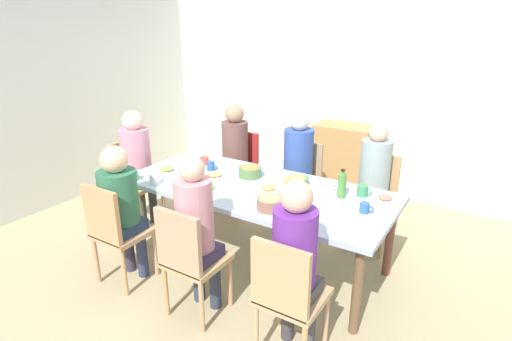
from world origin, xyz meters
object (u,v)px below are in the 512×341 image
at_px(plate_0, 167,170).
at_px(plate_1, 215,176).
at_px(plate_4, 268,189).
at_px(cup_5, 211,166).
at_px(person_6, 196,225).
at_px(side_cabinet, 343,160).
at_px(chair_0, 301,179).
at_px(chair_5, 287,294).
at_px(dining_table, 256,194).
at_px(chair_6, 189,257).
at_px(bowl_2, 298,180).
at_px(person_3, 137,158).
at_px(cup_2, 205,161).
at_px(cup_0, 365,208).
at_px(chair_2, 374,195).
at_px(person_0, 298,161).
at_px(cup_4, 154,179).
at_px(plate_5, 385,199).
at_px(bowl_1, 270,203).
at_px(person_5, 295,256).
at_px(bottle_1, 342,184).
at_px(person_4, 235,149).
at_px(cup_7, 330,185).
at_px(chair_3, 133,177).
at_px(person_1, 121,201).
at_px(person_2, 374,177).
at_px(cup_3, 363,191).
at_px(plate_2, 207,188).
at_px(chair_4, 239,166).
at_px(cup_6, 304,215).
at_px(chair_1, 115,229).
at_px(cup_1, 133,175).

bearing_deg(plate_0, plate_1, 15.00).
bearing_deg(plate_4, cup_5, 169.29).
bearing_deg(person_6, side_cabinet, 88.09).
relative_size(chair_0, chair_5, 1.00).
distance_m(dining_table, chair_6, 0.91).
height_order(plate_0, bowl_2, bowl_2).
height_order(person_3, cup_2, person_3).
bearing_deg(cup_0, chair_2, 100.96).
relative_size(person_0, cup_4, 10.88).
relative_size(plate_5, bowl_1, 1.01).
relative_size(dining_table, person_5, 1.91).
height_order(chair_0, bottle_1, bottle_1).
distance_m(person_0, cup_4, 1.46).
xyz_separation_m(person_4, cup_7, (1.35, -0.52, 0.04)).
xyz_separation_m(cup_0, cup_5, (-1.54, 0.11, 0.01)).
height_order(chair_3, plate_4, chair_3).
bearing_deg(person_6, person_1, -179.91).
bearing_deg(person_5, plate_4, 129.76).
distance_m(chair_0, cup_4, 1.56).
bearing_deg(person_2, bottle_1, -97.29).
relative_size(person_5, chair_6, 1.37).
height_order(chair_2, plate_0, chair_2).
bearing_deg(bowl_1, side_cabinet, 96.07).
bearing_deg(person_1, cup_7, 38.95).
bearing_deg(person_6, person_0, 90.00).
height_order(person_0, person_6, person_0).
height_order(chair_6, plate_4, chair_6).
distance_m(person_2, cup_3, 0.51).
relative_size(plate_2, cup_5, 2.30).
xyz_separation_m(cup_3, cup_5, (-1.42, -0.18, 0.00)).
relative_size(chair_4, person_4, 0.72).
bearing_deg(chair_4, plate_4, -44.92).
bearing_deg(cup_6, chair_6, -140.55).
distance_m(chair_0, cup_2, 1.04).
height_order(chair_1, chair_4, same).
relative_size(person_4, plate_0, 4.85).
bearing_deg(cup_5, cup_7, 8.54).
distance_m(person_6, plate_4, 0.80).
bearing_deg(person_2, plate_4, -128.28).
bearing_deg(person_1, bowl_2, 44.65).
bearing_deg(chair_0, person_1, -114.79).
relative_size(cup_1, cup_7, 1.01).
height_order(cup_3, cup_5, cup_5).
height_order(chair_6, cup_2, chair_6).
bearing_deg(plate_5, chair_4, 161.81).
distance_m(chair_1, cup_2, 1.15).
height_order(person_3, plate_2, person_3).
relative_size(chair_1, side_cabinet, 1.00).
height_order(chair_4, plate_1, chair_4).
distance_m(plate_2, bowl_1, 0.65).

